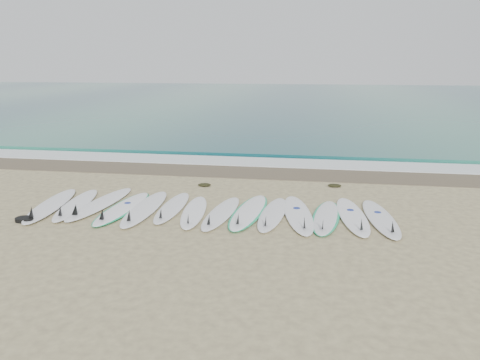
# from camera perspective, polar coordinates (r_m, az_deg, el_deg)

# --- Properties ---
(ground) EXTENTS (120.00, 120.00, 0.00)m
(ground) POSITION_cam_1_polar(r_m,az_deg,el_deg) (10.65, -3.81, -3.98)
(ground) COLOR tan
(ocean) EXTENTS (120.00, 55.00, 0.03)m
(ocean) POSITION_cam_1_polar(r_m,az_deg,el_deg) (42.54, 6.17, 9.77)
(ocean) COLOR #1E635D
(ocean) RESTS_ON ground
(wet_sand_band) EXTENTS (120.00, 1.80, 0.01)m
(wet_sand_band) POSITION_cam_1_polar(r_m,az_deg,el_deg) (14.52, -0.19, 1.06)
(wet_sand_band) COLOR brown
(wet_sand_band) RESTS_ON ground
(foam_band) EXTENTS (120.00, 1.40, 0.04)m
(foam_band) POSITION_cam_1_polar(r_m,az_deg,el_deg) (15.87, 0.63, 2.25)
(foam_band) COLOR silver
(foam_band) RESTS_ON ground
(wave_crest) EXTENTS (120.00, 1.00, 0.10)m
(wave_crest) POSITION_cam_1_polar(r_m,az_deg,el_deg) (17.32, 1.38, 3.38)
(wave_crest) COLOR #1E635D
(wave_crest) RESTS_ON ground
(surfboard_0) EXTENTS (1.00, 2.86, 0.36)m
(surfboard_0) POSITION_cam_1_polar(r_m,az_deg,el_deg) (11.80, -22.18, -2.89)
(surfboard_0) COLOR white
(surfboard_0) RESTS_ON ground
(surfboard_1) EXTENTS (0.91, 2.66, 0.33)m
(surfboard_1) POSITION_cam_1_polar(r_m,az_deg,el_deg) (11.65, -19.44, -2.87)
(surfboard_1) COLOR white
(surfboard_1) RESTS_ON ground
(surfboard_2) EXTENTS (0.85, 2.86, 0.36)m
(surfboard_2) POSITION_cam_1_polar(r_m,az_deg,el_deg) (11.55, -16.80, -2.79)
(surfboard_2) COLOR white
(surfboard_2) RESTS_ON ground
(surfboard_3) EXTENTS (0.77, 2.67, 0.33)m
(surfboard_3) POSITION_cam_1_polar(r_m,az_deg,el_deg) (11.11, -14.19, -3.36)
(surfboard_3) COLOR white
(surfboard_3) RESTS_ON ground
(surfboard_4) EXTENTS (0.66, 2.83, 0.36)m
(surfboard_4) POSITION_cam_1_polar(r_m,az_deg,el_deg) (10.93, -11.60, -3.42)
(surfboard_4) COLOR white
(surfboard_4) RESTS_ON ground
(surfboard_5) EXTENTS (0.57, 2.45, 0.31)m
(surfboard_5) POSITION_cam_1_polar(r_m,az_deg,el_deg) (10.92, -8.35, -3.34)
(surfboard_5) COLOR white
(surfboard_5) RESTS_ON ground
(surfboard_6) EXTENTS (0.78, 2.45, 0.31)m
(surfboard_6) POSITION_cam_1_polar(r_m,az_deg,el_deg) (10.54, -5.67, -3.90)
(surfboard_6) COLOR white
(surfboard_6) RESTS_ON ground
(surfboard_7) EXTENTS (0.73, 2.53, 0.32)m
(surfboard_7) POSITION_cam_1_polar(r_m,az_deg,el_deg) (10.41, -2.38, -4.07)
(surfboard_7) COLOR white
(surfboard_7) RESTS_ON ground
(surfboard_8) EXTENTS (0.89, 2.74, 0.34)m
(surfboard_8) POSITION_cam_1_polar(r_m,az_deg,el_deg) (10.52, 1.04, -3.90)
(surfboard_8) COLOR white
(surfboard_8) RESTS_ON ground
(surfboard_9) EXTENTS (0.69, 2.52, 0.32)m
(surfboard_9) POSITION_cam_1_polar(r_m,az_deg,el_deg) (10.37, 3.95, -4.17)
(surfboard_9) COLOR white
(surfboard_9) RESTS_ON ground
(surfboard_10) EXTENTS (1.02, 2.84, 0.36)m
(surfboard_10) POSITION_cam_1_polar(r_m,az_deg,el_deg) (10.39, 7.14, -4.18)
(surfboard_10) COLOR white
(surfboard_10) RESTS_ON ground
(surfboard_11) EXTENTS (0.81, 2.48, 0.31)m
(surfboard_11) POSITION_cam_1_polar(r_m,az_deg,el_deg) (10.35, 10.42, -4.47)
(surfboard_11) COLOR white
(surfboard_11) RESTS_ON ground
(surfboard_12) EXTENTS (0.84, 2.75, 0.35)m
(surfboard_12) POSITION_cam_1_polar(r_m,az_deg,el_deg) (10.49, 13.60, -4.31)
(surfboard_12) COLOR white
(surfboard_12) RESTS_ON ground
(surfboard_13) EXTENTS (0.83, 2.69, 0.34)m
(surfboard_13) POSITION_cam_1_polar(r_m,az_deg,el_deg) (10.50, 16.83, -4.51)
(surfboard_13) COLOR white
(surfboard_13) RESTS_ON ground
(seaweed_near) EXTENTS (0.36, 0.28, 0.07)m
(seaweed_near) POSITION_cam_1_polar(r_m,az_deg,el_deg) (12.88, -4.36, -0.58)
(seaweed_near) COLOR black
(seaweed_near) RESTS_ON ground
(seaweed_far) EXTENTS (0.36, 0.28, 0.07)m
(seaweed_far) POSITION_cam_1_polar(r_m,az_deg,el_deg) (13.03, 11.46, -0.65)
(seaweed_far) COLOR black
(seaweed_far) RESTS_ON ground
(leash_coil) EXTENTS (0.46, 0.36, 0.11)m
(leash_coil) POSITION_cam_1_polar(r_m,az_deg,el_deg) (11.05, -24.82, -4.37)
(leash_coil) COLOR black
(leash_coil) RESTS_ON ground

